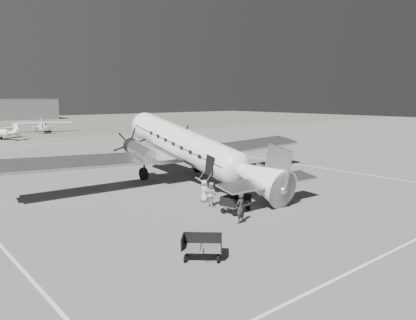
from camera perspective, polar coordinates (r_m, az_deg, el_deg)
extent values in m
plane|color=slate|center=(32.05, 5.17, -3.73)|extent=(260.00, 260.00, 0.00)
cube|color=silver|center=(41.26, 17.08, -1.28)|extent=(0.15, 80.00, 0.01)
cube|color=silver|center=(66.32, -20.00, 2.23)|extent=(90.00, 0.15, 0.01)
imported|color=#282828|center=(22.63, 4.55, -6.78)|extent=(0.68, 0.51, 1.70)
imported|color=#AFAFAD|center=(26.03, 0.48, -4.84)|extent=(0.65, 0.81, 1.58)
imported|color=#B5B5B2|center=(27.13, -0.53, -4.37)|extent=(0.51, 0.75, 1.49)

